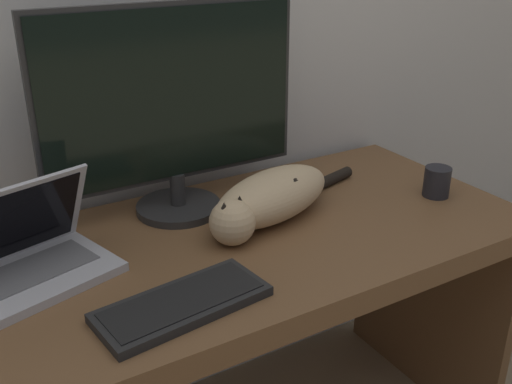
# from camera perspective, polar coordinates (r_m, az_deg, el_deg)

# --- Properties ---
(desk) EXTENTS (1.73, 0.69, 0.75)m
(desk) POSITION_cam_1_polar(r_m,az_deg,el_deg) (1.49, -5.95, -10.34)
(desk) COLOR brown
(desk) RESTS_ON ground_plane
(monitor) EXTENTS (0.68, 0.22, 0.53)m
(monitor) POSITION_cam_1_polar(r_m,az_deg,el_deg) (1.51, -7.94, 7.87)
(monitor) COLOR #282828
(monitor) RESTS_ON desk
(laptop) EXTENTS (0.39, 0.31, 0.22)m
(laptop) POSITION_cam_1_polar(r_m,az_deg,el_deg) (1.36, -21.21, -6.18)
(laptop) COLOR #B7B7BC
(laptop) RESTS_ON desk
(external_keyboard) EXTENTS (0.36, 0.18, 0.02)m
(external_keyboard) POSITION_cam_1_polar(r_m,az_deg,el_deg) (1.21, -7.02, -10.51)
(external_keyboard) COLOR black
(external_keyboard) RESTS_ON desk
(cat) EXTENTS (0.56, 0.27, 0.13)m
(cat) POSITION_cam_1_polar(r_m,az_deg,el_deg) (1.51, 1.31, -0.49)
(cat) COLOR #D1B284
(cat) RESTS_ON desk
(coffee_mug) EXTENTS (0.07, 0.07, 0.08)m
(coffee_mug) POSITION_cam_1_polar(r_m,az_deg,el_deg) (1.73, 16.85, 0.94)
(coffee_mug) COLOR #232328
(coffee_mug) RESTS_ON desk
(small_toy) EXTENTS (0.05, 0.05, 0.05)m
(small_toy) POSITION_cam_1_polar(r_m,az_deg,el_deg) (1.73, 4.81, 1.22)
(small_toy) COLOR #2D6BB7
(small_toy) RESTS_ON desk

